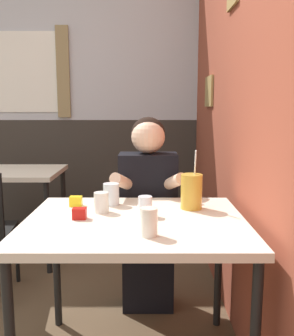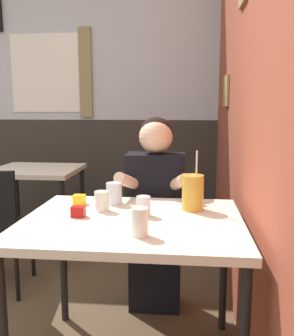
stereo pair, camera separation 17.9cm
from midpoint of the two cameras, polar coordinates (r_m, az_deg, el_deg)
brick_wall_right at (r=2.49m, az=16.03°, el=11.82°), size 0.08×4.40×2.70m
back_wall at (r=3.75m, az=-5.33°, el=11.25°), size 5.21×0.09×2.70m
main_table at (r=1.70m, az=0.79°, el=-9.96°), size 0.98×0.79×0.73m
background_table at (r=3.17m, az=-14.95°, el=-1.84°), size 0.69×0.62×0.73m
person_seated at (r=2.25m, az=3.59°, el=-6.61°), size 0.42×0.40×1.17m
cocktail_pitcher at (r=1.83m, az=9.79°, el=-3.73°), size 0.10×0.10×0.29m
glass_near_pitcher at (r=1.71m, az=2.45°, el=-5.85°), size 0.06×0.06×0.09m
glass_center at (r=1.80m, az=-4.09°, el=-5.10°), size 0.07×0.07×0.10m
glass_far_side at (r=1.45m, az=2.43°, el=-8.28°), size 0.07×0.07×0.11m
glass_by_brick at (r=1.92m, az=-2.39°, el=-3.91°), size 0.08×0.08×0.11m
condiment_ketchup at (r=1.72m, az=-7.51°, el=-6.64°), size 0.06×0.04×0.05m
condiment_mustard at (r=1.93m, az=-7.68°, el=-4.81°), size 0.06×0.04×0.05m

